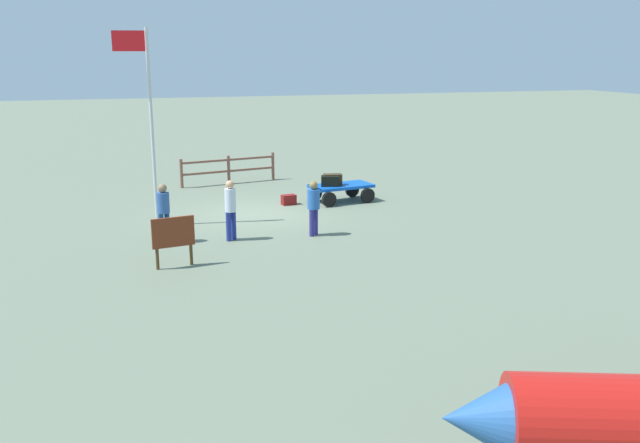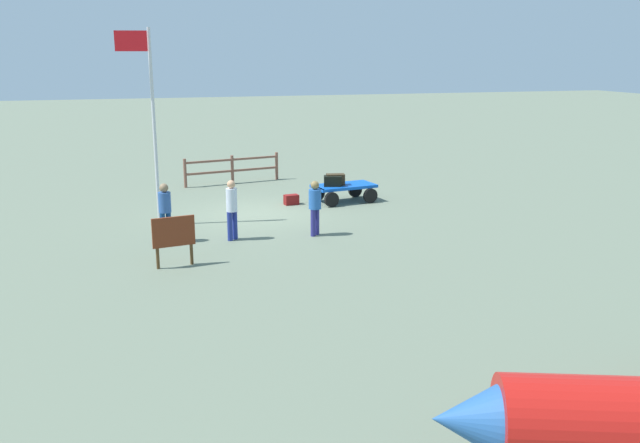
# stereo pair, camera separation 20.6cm
# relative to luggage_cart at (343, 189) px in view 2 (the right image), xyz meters

# --- Properties ---
(ground_plane) EXTENTS (120.00, 120.00, 0.00)m
(ground_plane) POSITION_rel_luggage_cart_xyz_m (3.25, 0.90, -0.46)
(ground_plane) COLOR slate
(luggage_cart) EXTENTS (2.29, 1.54, 0.61)m
(luggage_cart) POSITION_rel_luggage_cart_xyz_m (0.00, 0.00, 0.00)
(luggage_cart) COLOR blue
(luggage_cart) RESTS_ON ground
(suitcase_olive) EXTENTS (0.68, 0.45, 0.38)m
(suitcase_olive) POSITION_rel_luggage_cart_xyz_m (0.28, -0.03, 0.35)
(suitcase_olive) COLOR #3A2C19
(suitcase_olive) RESTS_ON luggage_cart
(suitcase_dark) EXTENTS (0.69, 0.55, 0.35)m
(suitcase_dark) POSITION_rel_luggage_cart_xyz_m (0.43, 0.13, 0.33)
(suitcase_dark) COLOR black
(suitcase_dark) RESTS_ON luggage_cart
(suitcase_navy) EXTENTS (0.52, 0.36, 0.34)m
(suitcase_navy) POSITION_rel_luggage_cart_xyz_m (1.85, -0.09, -0.29)
(suitcase_navy) COLOR maroon
(suitcase_navy) RESTS_ON ground
(worker_lead) EXTENTS (0.50, 0.50, 1.58)m
(worker_lead) POSITION_rel_luggage_cart_xyz_m (2.18, 4.05, 0.48)
(worker_lead) COLOR navy
(worker_lead) RESTS_ON ground
(worker_trailing) EXTENTS (0.43, 0.43, 1.69)m
(worker_trailing) POSITION_rel_luggage_cart_xyz_m (4.52, 3.85, 0.51)
(worker_trailing) COLOR navy
(worker_trailing) RESTS_ON ground
(worker_supervisor) EXTENTS (0.47, 0.47, 1.65)m
(worker_supervisor) POSITION_rel_luggage_cart_xyz_m (6.31, 3.58, 0.51)
(worker_supervisor) COLOR navy
(worker_supervisor) RESTS_ON ground
(flagpole) EXTENTS (1.00, 0.18, 5.79)m
(flagpole) POSITION_rel_luggage_cart_xyz_m (6.48, 1.54, 2.97)
(flagpole) COLOR silver
(flagpole) RESTS_ON ground
(signboard) EXTENTS (1.04, 0.23, 1.25)m
(signboard) POSITION_rel_luggage_cart_xyz_m (6.27, 5.88, 0.35)
(signboard) COLOR #4C3319
(signboard) RESTS_ON ground
(wooden_fence) EXTENTS (3.90, 0.84, 1.12)m
(wooden_fence) POSITION_rel_luggage_cart_xyz_m (3.16, -4.54, 0.19)
(wooden_fence) COLOR brown
(wooden_fence) RESTS_ON ground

